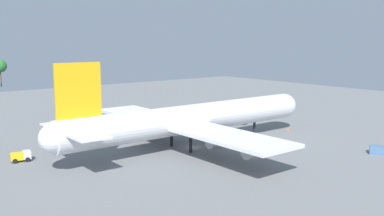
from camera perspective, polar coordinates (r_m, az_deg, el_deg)
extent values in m
plane|color=slate|center=(99.91, 0.00, -5.20)|extent=(282.68, 282.68, 0.00)
cylinder|color=silver|center=(98.48, 0.00, -1.41)|extent=(64.71, 6.51, 6.51)
sphere|color=silver|center=(120.98, 12.11, 0.33)|extent=(6.38, 6.38, 6.38)
sphere|color=silver|center=(82.79, -17.89, -3.85)|extent=(5.53, 5.53, 5.53)
cube|color=yellow|center=(83.31, -14.83, 2.27)|extent=(9.06, 0.50, 10.42)
cube|color=silver|center=(79.32, -13.97, -3.51)|extent=(5.82, 9.77, 0.36)
cube|color=silver|center=(88.69, -16.75, -2.32)|extent=(5.82, 9.77, 0.36)
cube|color=silver|center=(84.84, 4.95, -3.82)|extent=(11.00, 27.81, 0.70)
cube|color=silver|center=(109.62, -6.49, -0.92)|extent=(11.00, 27.81, 0.70)
cylinder|color=gray|center=(88.87, 3.56, -4.35)|extent=(5.21, 2.73, 2.73)
cylinder|color=gray|center=(81.74, 8.40, -5.61)|extent=(5.21, 2.73, 2.73)
cylinder|color=gray|center=(107.00, -4.83, -2.08)|extent=(5.21, 2.73, 2.73)
cylinder|color=gray|center=(115.58, -7.66, -1.30)|extent=(5.21, 2.73, 2.73)
cylinder|color=black|center=(113.22, 8.26, -2.71)|extent=(0.70, 0.70, 3.46)
cylinder|color=black|center=(94.82, -0.19, -4.90)|extent=(0.70, 0.70, 3.46)
cylinder|color=black|center=(100.39, -2.72, -4.13)|extent=(0.70, 0.70, 3.46)
cube|color=#333338|center=(135.43, -1.11, -0.80)|extent=(1.92, 1.72, 2.04)
cube|color=#232328|center=(133.71, -0.48, -1.08)|extent=(1.96, 3.08, 1.30)
cylinder|color=black|center=(136.20, -0.76, -1.18)|extent=(0.31, 0.95, 0.94)
cylinder|color=black|center=(134.93, -1.43, -1.27)|extent=(0.31, 0.95, 0.94)
cylinder|color=black|center=(134.01, 0.03, -1.34)|extent=(0.31, 0.95, 0.94)
cylinder|color=black|center=(132.72, -0.65, -1.44)|extent=(0.31, 0.95, 0.94)
cube|color=silver|center=(94.79, -21.03, -5.79)|extent=(1.71, 2.11, 1.66)
cube|color=yellow|center=(94.62, -22.19, -5.96)|extent=(2.76, 2.29, 1.39)
cylinder|color=black|center=(94.00, -20.94, -6.42)|extent=(0.98, 0.44, 0.94)
cylinder|color=black|center=(95.99, -21.11, -6.12)|extent=(0.98, 0.44, 0.94)
cylinder|color=black|center=(93.75, -22.40, -6.55)|extent=(0.98, 0.44, 0.94)
cylinder|color=black|center=(95.74, -22.54, -6.24)|extent=(0.98, 0.44, 0.94)
cube|color=#2D5193|center=(129.03, 5.66, -1.39)|extent=(2.37, 2.34, 1.72)
cube|color=#2D5193|center=(127.67, 6.63, -1.60)|extent=(2.65, 3.59, 1.35)
cylinder|color=black|center=(130.08, 5.92, -1.70)|extent=(0.48, 1.01, 0.98)
cylinder|color=black|center=(128.30, 5.39, -1.84)|extent=(0.48, 1.01, 0.98)
cylinder|color=black|center=(128.37, 7.12, -1.86)|extent=(0.48, 1.01, 0.98)
cylinder|color=black|center=(126.56, 6.60, -2.01)|extent=(0.48, 1.01, 0.98)
cube|color=#4C729E|center=(102.04, 23.36, -5.13)|extent=(3.53, 3.85, 1.80)
cone|color=orange|center=(120.34, 12.61, -2.78)|extent=(0.56, 0.56, 0.80)
cylinder|color=#51381E|center=(249.67, -24.00, 3.61)|extent=(0.51, 0.51, 8.96)
sphere|color=#296E2E|center=(249.23, -24.10, 5.10)|extent=(6.84, 6.84, 6.84)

